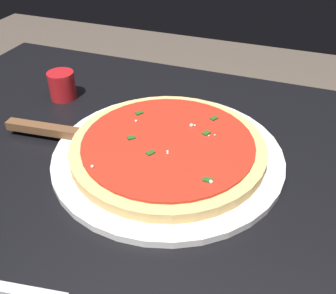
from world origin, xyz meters
The scene contains 5 objects.
restaurant_table centered at (0.00, 0.00, 0.60)m, with size 1.11×0.71×0.74m.
serving_plate centered at (-0.05, 0.04, 0.75)m, with size 0.35×0.35×0.01m, color white.
pizza centered at (-0.05, 0.04, 0.76)m, with size 0.29×0.29×0.02m.
pizza_server centered at (-0.21, 0.02, 0.76)m, with size 0.22×0.08×0.01m.
cup_small_sauce centered at (-0.30, 0.14, 0.77)m, with size 0.05×0.05×0.05m, color #B2191E.
Camera 1 is at (0.11, -0.39, 1.10)m, focal length 40.83 mm.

